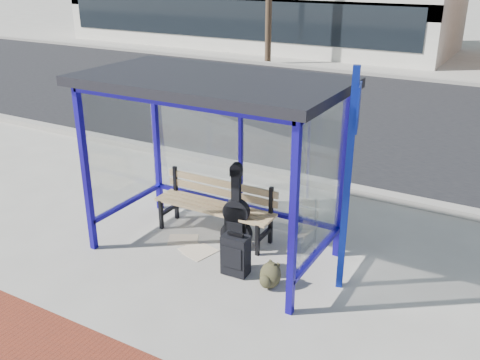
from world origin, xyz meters
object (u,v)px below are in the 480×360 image
Objects in this scene: bench at (216,203)px; backpack at (270,276)px; guitar_bag at (236,220)px; suitcase at (236,255)px.

bench is 1.60m from backpack.
guitar_bag reaches higher than backpack.
guitar_bag is at bearing 152.20° from backpack.
bench is at bearing 156.03° from backpack.
backpack is (0.52, -0.06, -0.11)m from suitcase.
suitcase is (0.33, -0.59, -0.16)m from guitar_bag.
suitcase is at bearing -46.09° from bench.
backpack is at bearing -9.13° from suitcase.
bench is 3.11× the size of suitcase.
guitar_bag is 1.10m from backpack.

